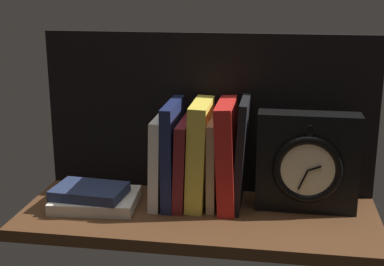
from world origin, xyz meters
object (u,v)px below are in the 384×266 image
Objects in this scene: book_yellow_seinlanguage at (200,153)px; book_red_requiem at (228,154)px; book_tan_shortstories at (214,162)px; framed_clock at (307,163)px; book_white_catcher at (161,159)px; book_maroon_dawkins at (185,161)px; book_black_skeptic at (241,153)px; book_navy_bierce at (173,153)px; book_stack_side at (93,197)px.

book_red_requiem reaches higher than book_yellow_seinlanguage.
book_tan_shortstories is 0.90× the size of framed_clock.
book_white_catcher is 8.66cm from book_yellow_seinlanguage.
book_red_requiem is (9.30, -0.00, 2.05)cm from book_maroon_dawkins.
book_red_requiem is at bearing -0.00° from book_tan_shortstories.
book_black_skeptic reaches higher than book_white_catcher.
framed_clock is (13.81, -0.32, -1.31)cm from book_black_skeptic.
framed_clock is (31.21, -0.32, 0.72)cm from book_white_catcher.
book_navy_bierce is 19.65cm from book_stack_side.
book_yellow_seinlanguage is at bearing -180.00° from book_black_skeptic.
book_yellow_seinlanguage is 1.21× the size of book_stack_side.
book_red_requiem is at bearing 178.90° from framed_clock.
book_black_skeptic reaches higher than book_red_requiem.
book_navy_bierce is at bearing 0.00° from book_white_catcher.
book_tan_shortstories is (6.35, 0.00, 0.14)cm from book_maroon_dawkins.
book_stack_side is (-45.01, -5.57, -8.35)cm from framed_clock.
book_white_catcher reaches higher than book_maroon_dawkins.
framed_clock is at bearing -0.93° from book_tan_shortstories.
book_black_skeptic is 13.88cm from framed_clock.
framed_clock is (19.65, -0.32, 0.96)cm from book_tan_shortstories.
book_stack_side is (-28.31, -5.89, -9.30)cm from book_red_requiem.
book_maroon_dawkins is 21.18cm from book_stack_side.
book_tan_shortstories is at bearing 13.07° from book_stack_side.
book_tan_shortstories is (11.56, 0.00, -0.24)cm from book_white_catcher.
book_black_skeptic reaches higher than book_maroon_dawkins.
book_white_catcher is 14.61cm from book_red_requiem.
framed_clock is at bearing -0.81° from book_yellow_seinlanguage.
book_black_skeptic is 33.19cm from book_stack_side.
book_red_requiem is (6.00, 0.00, 0.06)cm from book_yellow_seinlanguage.
book_navy_bierce is at bearing 180.00° from book_maroon_dawkins.
book_stack_side is at bearing -165.21° from book_yellow_seinlanguage.
book_white_catcher is 1.04× the size of book_stack_side.
book_red_requiem is 16.73cm from framed_clock.
book_black_skeptic is (12.19, 0.00, 2.41)cm from book_maroon_dawkins.
book_tan_shortstories is 0.83× the size of book_red_requiem.
book_navy_bierce is 1.20× the size of book_maroon_dawkins.
book_black_skeptic reaches higher than book_tan_shortstories.
book_red_requiem is at bearing 11.75° from book_stack_side.
framed_clock is 1.12× the size of book_stack_side.
book_red_requiem reaches higher than book_white_catcher.
book_tan_shortstories is at bearing 180.00° from book_red_requiem.
book_red_requiem is at bearing -180.00° from book_black_skeptic.
framed_clock is (28.61, -0.32, -0.73)cm from book_navy_bierce.
book_navy_bierce is 3.19cm from book_maroon_dawkins.
book_yellow_seinlanguage reaches higher than book_stack_side.
book_black_skeptic is (5.84, 0.00, 2.27)cm from book_tan_shortstories.
framed_clock reaches higher than book_white_catcher.
book_yellow_seinlanguage is 3.57cm from book_tan_shortstories.
book_stack_side is at bearing -172.95° from framed_clock.
book_maroon_dawkins is at bearing 180.00° from book_black_skeptic.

